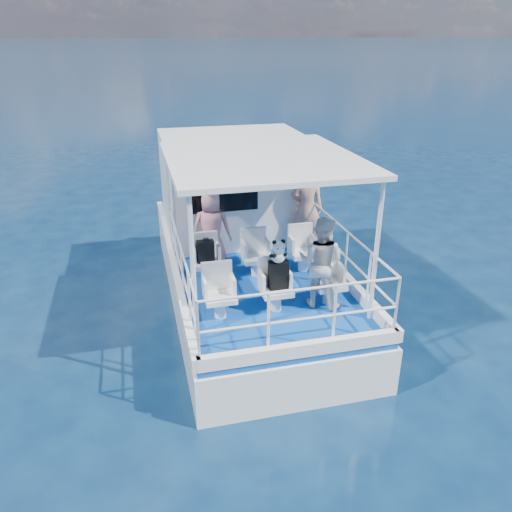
# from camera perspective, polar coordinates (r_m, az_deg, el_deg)

# --- Properties ---
(ground) EXTENTS (2000.00, 2000.00, 0.00)m
(ground) POSITION_cam_1_polar(r_m,az_deg,el_deg) (9.44, 0.30, -7.60)
(ground) COLOR #081E3E
(ground) RESTS_ON ground
(hull) EXTENTS (3.00, 7.00, 1.60)m
(hull) POSITION_cam_1_polar(r_m,az_deg,el_deg) (10.28, -1.07, -4.77)
(hull) COLOR white
(hull) RESTS_ON ground
(deck) EXTENTS (2.90, 6.90, 0.10)m
(deck) POSITION_cam_1_polar(r_m,az_deg,el_deg) (9.90, -1.11, -0.45)
(deck) COLOR navy
(deck) RESTS_ON hull
(cabin) EXTENTS (2.85, 2.00, 2.20)m
(cabin) POSITION_cam_1_polar(r_m,az_deg,el_deg) (10.70, -2.73, 7.97)
(cabin) COLOR white
(cabin) RESTS_ON deck
(canopy) EXTENTS (3.00, 3.20, 0.08)m
(canopy) POSITION_cam_1_polar(r_m,az_deg,el_deg) (8.06, 0.71, 11.04)
(canopy) COLOR white
(canopy) RESTS_ON cabin
(canopy_posts) EXTENTS (2.77, 2.97, 2.20)m
(canopy_posts) POSITION_cam_1_polar(r_m,az_deg,el_deg) (8.34, 0.76, 3.31)
(canopy_posts) COLOR white
(canopy_posts) RESTS_ON deck
(railings) EXTENTS (2.84, 3.59, 1.00)m
(railings) POSITION_cam_1_polar(r_m,az_deg,el_deg) (8.28, 1.30, -1.35)
(railings) COLOR white
(railings) RESTS_ON deck
(seat_port_fwd) EXTENTS (0.48, 0.46, 0.38)m
(seat_port_fwd) POSITION_cam_1_polar(r_m,az_deg,el_deg) (8.94, -5.60, -1.68)
(seat_port_fwd) COLOR white
(seat_port_fwd) RESTS_ON deck
(seat_center_fwd) EXTENTS (0.48, 0.46, 0.38)m
(seat_center_fwd) POSITION_cam_1_polar(r_m,az_deg,el_deg) (9.09, 0.01, -1.10)
(seat_center_fwd) COLOR white
(seat_center_fwd) RESTS_ON deck
(seat_stbd_fwd) EXTENTS (0.48, 0.46, 0.38)m
(seat_stbd_fwd) POSITION_cam_1_polar(r_m,az_deg,el_deg) (9.33, 5.38, -0.53)
(seat_stbd_fwd) COLOR white
(seat_stbd_fwd) RESTS_ON deck
(seat_port_aft) EXTENTS (0.48, 0.46, 0.38)m
(seat_port_aft) POSITION_cam_1_polar(r_m,az_deg,el_deg) (7.80, -4.13, -5.69)
(seat_port_aft) COLOR white
(seat_port_aft) RESTS_ON deck
(seat_center_aft) EXTENTS (0.48, 0.46, 0.38)m
(seat_center_aft) POSITION_cam_1_polar(r_m,az_deg,el_deg) (7.97, 2.27, -4.93)
(seat_center_aft) COLOR white
(seat_center_aft) RESTS_ON deck
(seat_stbd_aft) EXTENTS (0.48, 0.46, 0.38)m
(seat_stbd_aft) POSITION_cam_1_polar(r_m,az_deg,el_deg) (8.25, 8.31, -4.15)
(seat_stbd_aft) COLOR white
(seat_stbd_aft) RESTS_ON deck
(passenger_port_fwd) EXTENTS (0.65, 0.54, 1.49)m
(passenger_port_fwd) POSITION_cam_1_polar(r_m,az_deg,el_deg) (9.30, -5.08, 3.10)
(passenger_port_fwd) COLOR #D48A89
(passenger_port_fwd) RESTS_ON deck
(passenger_stbd_fwd) EXTENTS (0.73, 0.58, 1.77)m
(passenger_stbd_fwd) POSITION_cam_1_polar(r_m,az_deg,el_deg) (9.96, 5.81, 5.34)
(passenger_stbd_fwd) COLOR tan
(passenger_stbd_fwd) RESTS_ON deck
(passenger_stbd_aft) EXTENTS (0.93, 0.89, 1.51)m
(passenger_stbd_aft) POSITION_cam_1_polar(r_m,az_deg,el_deg) (7.94, 7.42, -0.70)
(passenger_stbd_aft) COLOR silver
(passenger_stbd_aft) RESTS_ON deck
(backpack_port) EXTENTS (0.30, 0.17, 0.39)m
(backpack_port) POSITION_cam_1_polar(r_m,az_deg,el_deg) (8.76, -5.79, 0.54)
(backpack_port) COLOR black
(backpack_port) RESTS_ON seat_port_fwd
(backpack_center) EXTENTS (0.30, 0.17, 0.46)m
(backpack_center) POSITION_cam_1_polar(r_m,az_deg,el_deg) (7.80, 2.58, -2.17)
(backpack_center) COLOR black
(backpack_center) RESTS_ON seat_center_aft
(compact_camera) EXTENTS (0.10, 0.06, 0.06)m
(compact_camera) POSITION_cam_1_polar(r_m,az_deg,el_deg) (8.66, -5.78, 1.86)
(compact_camera) COLOR black
(compact_camera) RESTS_ON backpack_port
(panda) EXTENTS (0.24, 0.20, 0.37)m
(panda) POSITION_cam_1_polar(r_m,az_deg,el_deg) (7.61, 2.59, 0.54)
(panda) COLOR white
(panda) RESTS_ON backpack_center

